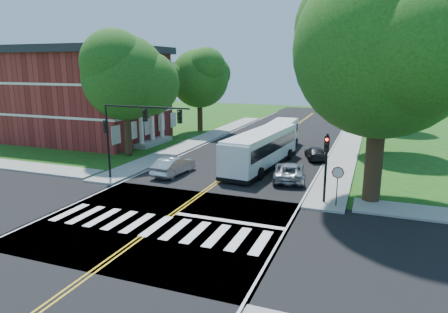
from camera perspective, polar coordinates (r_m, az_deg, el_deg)
The scene contains 25 objects.
ground at distance 23.12m, azimuth -8.99°, elevation -9.35°, with size 140.00×140.00×0.00m, color #134F13.
road at distance 39.04m, azimuth 4.14°, elevation 0.01°, with size 14.00×96.00×0.01m, color black.
cross_road at distance 23.12m, azimuth -8.99°, elevation -9.33°, with size 60.00×12.00×0.01m, color black.
center_line at distance 42.80m, azimuth 5.69°, elevation 1.13°, with size 0.36×70.00×0.01m, color gold.
edge_line_w at distance 45.00m, azimuth -2.70°, elevation 1.76°, with size 0.12×70.00×0.01m, color silver.
edge_line_e at distance 41.60m, azimuth 14.76°, elevation 0.42°, with size 0.12×70.00×0.01m, color silver.
crosswalk at distance 22.71m, azimuth -9.63°, elevation -9.74°, with size 12.60×3.00×0.01m, color silver.
stop_bar at distance 23.07m, azimuth 0.69°, elevation -9.18°, with size 6.60×0.40×0.01m, color silver.
sidewalk_nw at distance 48.28m, azimuth -2.92°, elevation 2.60°, with size 2.60×40.00×0.15m, color gray.
sidewalk_ne at distance 44.40m, azimuth 17.12°, elevation 1.13°, with size 2.60×40.00×0.15m, color gray.
sidewalk_xw at distance 40.79m, azimuth -29.13°, elevation -0.96°, with size 20.00×2.60×0.15m, color gray.
tree_ne_big at distance 26.50m, azimuth 21.82°, elevation 14.03°, with size 10.80×10.80×14.91m.
tree_west_near at distance 39.44m, azimuth -13.97°, elevation 10.83°, with size 8.00×8.00×11.40m.
tree_west_far at distance 53.20m, azimuth -3.52°, elevation 11.04°, with size 7.60×7.60×10.67m.
tree_east_mid at distance 42.50m, azimuth 22.10°, elevation 10.85°, with size 8.40×8.40×11.93m.
tree_east_far at distance 58.54m, azimuth 22.78°, elevation 10.12°, with size 7.20×7.20×10.34m.
brick_building at distance 50.66m, azimuth -19.82°, elevation 8.44°, with size 20.00×13.00×10.80m.
signal_nw at distance 30.29m, azimuth -12.93°, elevation 4.39°, with size 7.15×0.46×5.66m.
signal_ne at distance 25.71m, azimuth 14.38°, elevation -0.38°, with size 0.30×0.46×4.40m.
stop_sign at distance 25.42m, azimuth 15.93°, elevation -2.80°, with size 0.76×0.08×2.53m.
bus_lead at distance 34.60m, azimuth 5.39°, elevation 1.13°, with size 3.77×12.33×3.14m.
bus_follow at distance 41.06m, azimuth 7.71°, elevation 2.75°, with size 2.94×11.27×2.90m.
hatchback at distance 32.58m, azimuth -7.21°, elevation -1.29°, with size 1.58×4.54×1.50m, color #ABADB2.
suv at distance 31.24m, azimuth 9.26°, elevation -2.10°, with size 2.27×4.91×1.37m, color #ABAEB3.
dark_sedan at distance 38.63m, azimuth 12.93°, elevation 0.48°, with size 1.66×4.10×1.19m, color black.
Camera 1 is at (10.83, -18.49, 8.68)m, focal length 32.00 mm.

